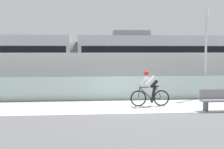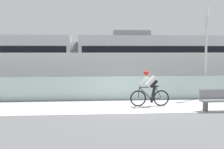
# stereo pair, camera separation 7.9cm
# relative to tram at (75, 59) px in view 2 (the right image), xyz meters

# --- Properties ---
(ground_plane) EXTENTS (200.00, 200.00, 0.00)m
(ground_plane) POSITION_rel_tram_xyz_m (2.78, -6.85, -1.89)
(ground_plane) COLOR slate
(bike_path_deck) EXTENTS (32.00, 3.20, 0.01)m
(bike_path_deck) POSITION_rel_tram_xyz_m (2.78, -6.85, -1.89)
(bike_path_deck) COLOR silver
(bike_path_deck) RESTS_ON ground
(glass_parapet) EXTENTS (32.00, 0.05, 1.18)m
(glass_parapet) POSITION_rel_tram_xyz_m (2.78, -5.00, -1.30)
(glass_parapet) COLOR #ADC6C1
(glass_parapet) RESTS_ON ground
(concrete_barrier_wall) EXTENTS (32.00, 0.36, 2.37)m
(concrete_barrier_wall) POSITION_rel_tram_xyz_m (2.78, -3.20, -0.71)
(concrete_barrier_wall) COLOR silver
(concrete_barrier_wall) RESTS_ON ground
(tram_rail_near) EXTENTS (32.00, 0.08, 0.01)m
(tram_rail_near) POSITION_rel_tram_xyz_m (2.78, -0.72, -1.89)
(tram_rail_near) COLOR #595654
(tram_rail_near) RESTS_ON ground
(tram_rail_far) EXTENTS (32.00, 0.08, 0.01)m
(tram_rail_far) POSITION_rel_tram_xyz_m (2.78, 0.72, -1.89)
(tram_rail_far) COLOR #595654
(tram_rail_far) RESTS_ON ground
(tram) EXTENTS (22.56, 2.54, 3.81)m
(tram) POSITION_rel_tram_xyz_m (0.00, 0.00, 0.00)
(tram) COLOR silver
(tram) RESTS_ON ground
(cyclist_on_bike) EXTENTS (1.77, 0.58, 1.61)m
(cyclist_on_bike) POSITION_rel_tram_xyz_m (3.61, -6.85, -1.11)
(cyclist_on_bike) COLOR black
(cyclist_on_bike) RESTS_ON ground
(lamp_post_antenna) EXTENTS (0.28, 0.28, 5.20)m
(lamp_post_antenna) POSITION_rel_tram_xyz_m (7.02, -4.70, 1.40)
(lamp_post_antenna) COLOR gray
(lamp_post_antenna) RESTS_ON ground
(bench) EXTENTS (1.60, 0.45, 0.89)m
(bench) POSITION_rel_tram_xyz_m (6.24, -8.14, -1.41)
(bench) COLOR gray
(bench) RESTS_ON ground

